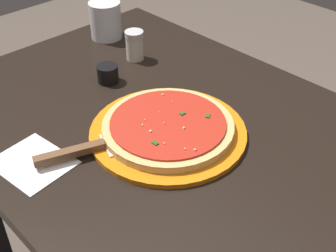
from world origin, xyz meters
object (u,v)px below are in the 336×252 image
at_px(pizza, 168,126).
at_px(parmesan_shaker, 135,45).
at_px(pizza_server, 91,148).
at_px(cup_small_sauce, 108,74).
at_px(cup_tall_drink, 106,20).
at_px(napkin_loose_left, 33,163).
at_px(serving_plate, 168,132).

bearing_deg(pizza, parmesan_shaker, 151.04).
height_order(pizza_server, cup_small_sauce, cup_small_sauce).
bearing_deg(cup_tall_drink, pizza, -22.83).
bearing_deg(cup_tall_drink, napkin_loose_left, -52.43).
distance_m(serving_plate, cup_tall_drink, 0.47).
relative_size(serving_plate, napkin_loose_left, 2.27).
bearing_deg(napkin_loose_left, serving_plate, 65.39).
xyz_separation_m(cup_small_sauce, parmesan_shaker, (-0.04, 0.12, 0.02)).
relative_size(cup_tall_drink, cup_small_sauce, 2.02).
bearing_deg(cup_small_sauce, parmesan_shaker, 109.18).
distance_m(serving_plate, napkin_loose_left, 0.26).
relative_size(cup_small_sauce, parmesan_shaker, 0.66).
distance_m(serving_plate, parmesan_shaker, 0.32).
bearing_deg(pizza_server, cup_tall_drink, 139.11).
xyz_separation_m(pizza, pizza_server, (-0.05, -0.15, -0.00)).
xyz_separation_m(serving_plate, napkin_loose_left, (-0.11, -0.24, -0.00)).
distance_m(cup_tall_drink, cup_small_sauce, 0.24).
bearing_deg(pizza, cup_small_sauce, 170.81).
bearing_deg(serving_plate, parmesan_shaker, 151.04).
bearing_deg(pizza_server, pizza, 69.68).
height_order(serving_plate, pizza, pizza).
xyz_separation_m(pizza_server, parmesan_shaker, (-0.23, 0.30, 0.02)).
height_order(cup_small_sauce, napkin_loose_left, cup_small_sauce).
relative_size(serving_plate, cup_small_sauce, 6.33).
relative_size(serving_plate, pizza_server, 1.39).
relative_size(pizza, cup_small_sauce, 5.28).
relative_size(serving_plate, cup_tall_drink, 3.14).
height_order(pizza, cup_tall_drink, cup_tall_drink).
height_order(cup_small_sauce, parmesan_shaker, parmesan_shaker).
xyz_separation_m(serving_plate, pizza, (0.00, 0.00, 0.01)).
relative_size(serving_plate, parmesan_shaker, 4.17).
bearing_deg(pizza_server, serving_plate, 69.68).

